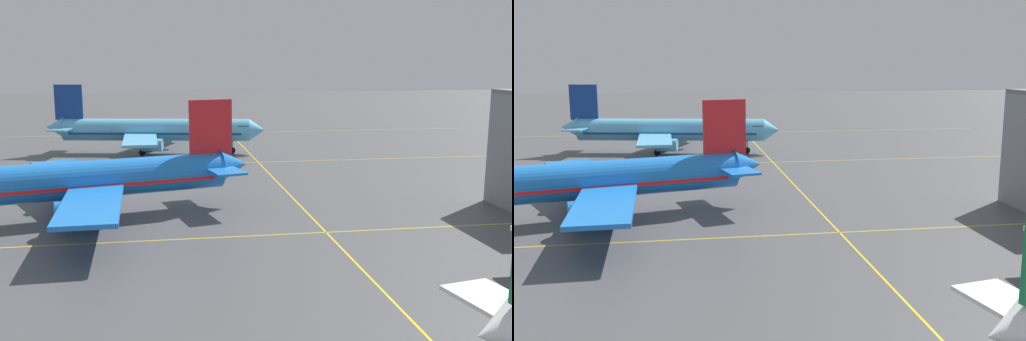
% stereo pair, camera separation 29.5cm
% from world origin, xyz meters
% --- Properties ---
extents(airliner_second_row, '(39.80, 33.85, 12.49)m').
position_xyz_m(airliner_second_row, '(-25.22, 48.31, 4.27)').
color(airliner_second_row, blue).
rests_on(airliner_second_row, ground).
extents(airliner_third_row, '(40.19, 34.20, 12.54)m').
position_xyz_m(airliner_third_row, '(-17.30, 93.44, 4.28)').
color(airliner_third_row, '#5BB7E5').
rests_on(airliner_third_row, ground).
extents(taxiway_markings, '(115.48, 182.46, 0.01)m').
position_xyz_m(taxiway_markings, '(0.00, 60.20, 0.00)').
color(taxiway_markings, yellow).
rests_on(taxiway_markings, ground).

